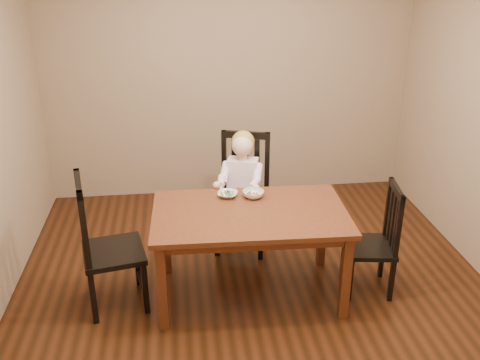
{
  "coord_description": "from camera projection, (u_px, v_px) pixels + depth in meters",
  "views": [
    {
      "loc": [
        -0.57,
        -3.73,
        2.64
      ],
      "look_at": [
        -0.09,
        0.25,
        0.88
      ],
      "focal_mm": 40.0,
      "sensor_mm": 36.0,
      "label": 1
    }
  ],
  "objects": [
    {
      "name": "room",
      "position": [
        256.0,
        135.0,
        3.97
      ],
      "size": [
        4.01,
        4.01,
        2.71
      ],
      "color": "#401E0D",
      "rests_on": "ground"
    },
    {
      "name": "dining_table",
      "position": [
        250.0,
        221.0,
        4.18
      ],
      "size": [
        1.53,
        0.95,
        0.75
      ],
      "rotation": [
        0.0,
        0.0,
        -0.03
      ],
      "color": "#462210",
      "rests_on": "room"
    },
    {
      "name": "chair_left",
      "position": [
        105.0,
        246.0,
        4.1
      ],
      "size": [
        0.54,
        0.56,
        1.11
      ],
      "rotation": [
        0.0,
        0.0,
        -1.37
      ],
      "color": "black",
      "rests_on": "room"
    },
    {
      "name": "bowl_veg",
      "position": [
        253.0,
        194.0,
        4.37
      ],
      "size": [
        0.22,
        0.22,
        0.06
      ],
      "primitive_type": "imported",
      "rotation": [
        0.0,
        0.0,
        -0.31
      ],
      "color": "silver",
      "rests_on": "dining_table"
    },
    {
      "name": "bowl_peas",
      "position": [
        228.0,
        194.0,
        4.38
      ],
      "size": [
        0.2,
        0.2,
        0.04
      ],
      "primitive_type": "imported",
      "rotation": [
        0.0,
        0.0,
        -0.25
      ],
      "color": "silver",
      "rests_on": "dining_table"
    },
    {
      "name": "toddler",
      "position": [
        242.0,
        181.0,
        4.85
      ],
      "size": [
        0.47,
        0.53,
        0.62
      ],
      "primitive_type": null,
      "rotation": [
        0.0,
        0.0,
        2.86
      ],
      "color": "white",
      "rests_on": "chair_child"
    },
    {
      "name": "chair_child",
      "position": [
        243.0,
        194.0,
        4.97
      ],
      "size": [
        0.58,
        0.56,
        1.09
      ],
      "rotation": [
        0.0,
        0.0,
        2.86
      ],
      "color": "black",
      "rests_on": "room"
    },
    {
      "name": "fork",
      "position": [
        223.0,
        193.0,
        4.35
      ],
      "size": [
        0.05,
        0.12,
        0.05
      ],
      "rotation": [
        0.0,
        0.0,
        0.27
      ],
      "color": "silver",
      "rests_on": "bowl_peas"
    },
    {
      "name": "chair_right",
      "position": [
        375.0,
        241.0,
        4.33
      ],
      "size": [
        0.44,
        0.45,
        0.94
      ],
      "rotation": [
        0.0,
        0.0,
        1.43
      ],
      "color": "black",
      "rests_on": "room"
    }
  ]
}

